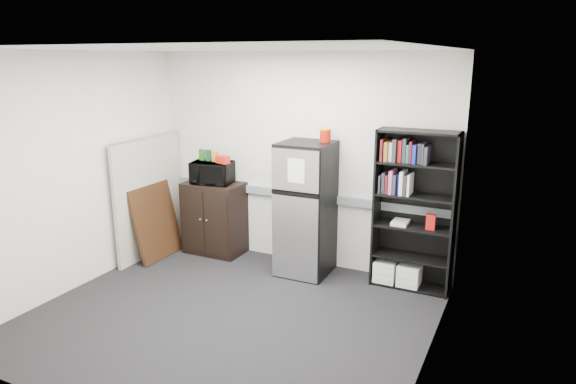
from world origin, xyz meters
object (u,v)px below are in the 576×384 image
object	(u,v)px
refrigerator	(306,209)
bookshelf	(413,207)
cabinet	(215,218)
cubicle_partition	(150,196)
microwave	(212,173)

from	to	relation	value
refrigerator	bookshelf	bearing A→B (deg)	5.61
bookshelf	cabinet	world-z (taller)	bookshelf
cubicle_partition	microwave	distance (m)	0.91
bookshelf	microwave	distance (m)	2.67
bookshelf	microwave	bearing A→B (deg)	-178.25
cabinet	refrigerator	bearing A→B (deg)	-3.28
cabinet	bookshelf	bearing A→B (deg)	1.41
cabinet	microwave	size ratio (longest dim) A/B	1.86
cabinet	microwave	xyz separation A→B (m)	(0.00, -0.02, 0.64)
bookshelf	microwave	size ratio (longest dim) A/B	3.49
bookshelf	microwave	world-z (taller)	bookshelf
cubicle_partition	cabinet	distance (m)	0.91
bookshelf	refrigerator	distance (m)	1.28
microwave	refrigerator	bearing A→B (deg)	-14.57
bookshelf	cabinet	distance (m)	2.71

